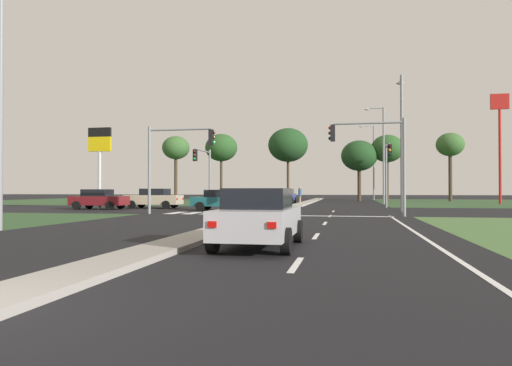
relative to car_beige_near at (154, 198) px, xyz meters
name	(u,v)px	position (x,y,z in m)	size (l,w,h in m)	color
ground_plane	(285,210)	(10.87, -1.83, -0.81)	(200.00, 200.00, 0.00)	black
grass_verge_far_left	(118,201)	(-14.63, 22.67, -0.80)	(35.00, 35.00, 0.01)	#2D4C28
median_island_near	(211,232)	(10.87, -20.83, -0.74)	(1.20, 22.00, 0.14)	gray
median_island_far	(311,201)	(10.87, 23.17, -0.74)	(1.20, 36.00, 0.14)	#ADA89E
lane_dash_near	(296,265)	(14.37, -26.78, -0.80)	(0.14, 2.00, 0.01)	silver
lane_dash_second	(316,236)	(14.37, -20.78, -0.80)	(0.14, 2.00, 0.01)	silver
lane_dash_third	(325,223)	(14.37, -14.78, -0.80)	(0.14, 2.00, 0.01)	silver
lane_dash_fourth	(330,216)	(14.37, -8.78, -0.80)	(0.14, 2.00, 0.01)	silver
lane_dash_fifth	(333,211)	(14.37, -2.78, -0.80)	(0.14, 2.00, 0.01)	silver
edge_line_right	(420,235)	(17.72, -19.83, -0.80)	(0.14, 24.00, 0.01)	silver
stop_bar_near	(335,216)	(14.67, -8.83, -0.80)	(6.40, 0.50, 0.01)	silver
crosswalk_bar_near	(176,213)	(4.47, -7.03, -0.80)	(0.70, 2.80, 0.01)	silver
crosswalk_bar_second	(193,213)	(5.62, -7.03, -0.80)	(0.70, 2.80, 0.01)	silver
crosswalk_bar_third	(210,213)	(6.77, -7.03, -0.80)	(0.70, 2.80, 0.01)	silver
crosswalk_bar_fourth	(228,213)	(7.92, -7.03, -0.80)	(0.70, 2.80, 0.01)	silver
crosswalk_bar_fifth	(245,214)	(9.07, -7.03, -0.80)	(0.70, 2.80, 0.01)	silver
crosswalk_bar_sixth	(264,214)	(10.22, -7.03, -0.80)	(0.70, 2.80, 0.01)	silver
car_beige_near	(154,198)	(0.00, 0.00, 0.00)	(4.51, 2.01, 1.58)	#BCAD8E
car_maroon_second	(99,199)	(-3.34, -2.66, -0.03)	(4.24, 2.01, 1.52)	maroon
car_teal_third	(221,200)	(6.38, -2.92, -0.04)	(4.21, 1.98, 1.49)	#19565B
car_blue_fourth	(286,196)	(8.55, 16.47, 0.01)	(2.06, 4.47, 1.59)	navy
car_silver_fifth	(259,217)	(13.11, -24.08, -0.02)	(1.98, 4.26, 1.55)	#B7B7BC
traffic_signal_far_right	(387,164)	(18.47, 3.37, 2.78)	(0.32, 3.86, 5.25)	gray
traffic_signal_far_left	(204,166)	(3.27, 3.07, 2.69)	(0.32, 4.51, 5.05)	gray
traffic_signal_near_right	(376,149)	(16.93, -8.43, 2.99)	(4.30, 0.32, 5.54)	gray
traffic_signal_near_left	(173,153)	(4.83, -8.43, 2.93)	(4.32, 0.32, 5.44)	gray
street_lamp_second	(402,136)	(18.99, -2.24, 4.39)	(0.56, 1.98, 9.35)	gray
street_lamp_third	(382,151)	(18.83, 14.91, 4.73)	(2.05, 0.47, 10.03)	gray
street_lamp_fourth	(373,159)	(18.82, 34.98, 5.12)	(2.17, 1.41, 10.72)	gray
pedestrian_at_median	(300,193)	(10.62, 11.72, 0.33)	(0.34, 0.34, 1.65)	#9E8966
fastfood_pole_sign	(500,124)	(30.85, 17.35, 7.56)	(1.80, 0.40, 11.46)	red
fuel_price_totem	(100,150)	(-3.12, -2.95, 3.73)	(1.80, 0.24, 6.20)	silver
treeline_near	(176,149)	(-9.06, 29.39, 6.61)	(3.93, 3.93, 9.20)	#423323
treeline_second	(221,148)	(-2.12, 28.73, 6.52)	(4.51, 4.51, 9.28)	#423323
treeline_third	(288,145)	(7.46, 27.43, 6.62)	(5.31, 5.31, 9.71)	#423323
treeline_fourth	(387,149)	(20.35, 27.86, 5.97)	(4.19, 4.19, 8.59)	#423323
treeline_fifth	(359,156)	(16.77, 27.43, 5.05)	(4.66, 4.66, 7.88)	#423323
treeline_sixth	(450,146)	(28.33, 29.34, 6.39)	(3.55, 3.55, 8.84)	#423323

